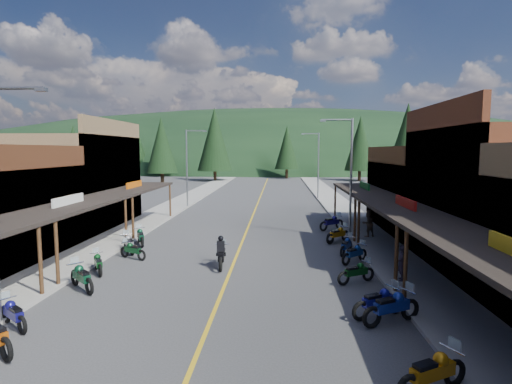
% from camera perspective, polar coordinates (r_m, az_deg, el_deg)
% --- Properties ---
extents(ground, '(220.00, 220.00, 0.00)m').
position_cam_1_polar(ground, '(19.58, -3.86, -11.66)').
color(ground, '#38383A').
rests_on(ground, ground).
extents(centerline, '(0.15, 90.00, 0.01)m').
position_cam_1_polar(centerline, '(39.04, -0.21, -2.74)').
color(centerline, gold).
rests_on(centerline, ground).
extents(sidewalk_west, '(3.40, 94.00, 0.15)m').
position_cam_1_polar(sidewalk_west, '(40.49, -12.60, -2.47)').
color(sidewalk_west, gray).
rests_on(sidewalk_west, ground).
extents(sidewalk_east, '(3.40, 94.00, 0.15)m').
position_cam_1_polar(sidewalk_east, '(39.47, 12.52, -2.68)').
color(sidewalk_east, gray).
rests_on(sidewalk_east, ground).
extents(shop_west_3, '(10.90, 10.20, 8.20)m').
position_cam_1_polar(shop_west_3, '(33.99, -25.08, 1.36)').
color(shop_west_3, brown).
rests_on(shop_west_3, ground).
extents(shop_east_2, '(10.90, 9.00, 8.20)m').
position_cam_1_polar(shop_east_2, '(23.34, 32.58, -0.89)').
color(shop_east_2, '#562B19').
rests_on(shop_east_2, ground).
extents(shop_east_3, '(10.90, 10.20, 6.20)m').
position_cam_1_polar(shop_east_3, '(32.10, 24.07, -0.61)').
color(shop_east_3, '#4C2D16').
rests_on(shop_east_3, ground).
extents(streetlight_1, '(2.16, 0.18, 8.00)m').
position_cam_1_polar(streetlight_1, '(41.59, -9.66, 3.88)').
color(streetlight_1, gray).
rests_on(streetlight_1, ground).
extents(streetlight_2, '(2.16, 0.18, 8.00)m').
position_cam_1_polar(streetlight_2, '(26.95, 13.12, 2.71)').
color(streetlight_2, gray).
rests_on(streetlight_2, ground).
extents(streetlight_3, '(2.16, 0.18, 8.00)m').
position_cam_1_polar(streetlight_3, '(48.75, 8.73, 4.20)').
color(streetlight_3, gray).
rests_on(streetlight_3, ground).
extents(ridge_hill, '(310.00, 140.00, 60.00)m').
position_cam_1_polar(ridge_hill, '(153.64, 2.42, 3.78)').
color(ridge_hill, black).
rests_on(ridge_hill, ground).
extents(pine_0, '(5.04, 5.04, 11.00)m').
position_cam_1_polar(pine_0, '(90.98, -24.59, 5.80)').
color(pine_0, black).
rests_on(pine_0, ground).
extents(pine_1, '(5.88, 5.88, 12.50)m').
position_cam_1_polar(pine_1, '(92.36, -13.38, 6.65)').
color(pine_1, black).
rests_on(pine_1, ground).
extents(pine_2, '(6.72, 6.72, 14.00)m').
position_cam_1_polar(pine_2, '(77.53, -5.93, 7.49)').
color(pine_2, black).
rests_on(pine_2, ground).
extents(pine_3, '(5.04, 5.04, 11.00)m').
position_cam_1_polar(pine_3, '(84.53, 4.44, 6.35)').
color(pine_3, black).
rests_on(pine_3, ground).
extents(pine_4, '(5.88, 5.88, 12.50)m').
position_cam_1_polar(pine_4, '(80.06, 14.67, 6.74)').
color(pine_4, black).
rests_on(pine_4, ground).
extents(pine_5, '(6.72, 6.72, 14.00)m').
position_cam_1_polar(pine_5, '(95.90, 22.73, 6.77)').
color(pine_5, black).
rests_on(pine_5, ground).
extents(pine_6, '(5.04, 5.04, 11.00)m').
position_cam_1_polar(pine_6, '(93.34, 31.33, 5.47)').
color(pine_6, black).
rests_on(pine_6, ground).
extents(pine_7, '(5.88, 5.88, 12.50)m').
position_cam_1_polar(pine_7, '(100.57, -16.79, 6.49)').
color(pine_7, black).
rests_on(pine_7, ground).
extents(pine_8, '(4.48, 4.48, 10.00)m').
position_cam_1_polar(pine_8, '(63.38, -19.40, 5.70)').
color(pine_8, black).
rests_on(pine_8, ground).
extents(pine_9, '(4.93, 4.93, 10.80)m').
position_cam_1_polar(pine_9, '(67.10, 22.24, 5.94)').
color(pine_9, black).
rests_on(pine_9, ground).
extents(pine_10, '(5.38, 5.38, 11.60)m').
position_cam_1_polar(pine_10, '(71.48, -13.34, 6.52)').
color(pine_10, black).
rests_on(pine_10, ground).
extents(pine_11, '(5.82, 5.82, 12.40)m').
position_cam_1_polar(pine_11, '(59.21, 20.78, 6.82)').
color(pine_11, black).
rests_on(pine_11, ground).
extents(bike_west_5, '(1.95, 1.65, 1.11)m').
position_cam_1_polar(bike_west_5, '(16.05, -31.36, -14.51)').
color(bike_west_5, navy).
rests_on(bike_west_5, ground).
extents(bike_west_6, '(2.14, 2.05, 1.27)m').
position_cam_1_polar(bike_west_6, '(18.78, -23.66, -10.91)').
color(bike_west_6, '#0C3E25').
rests_on(bike_west_6, ground).
extents(bike_west_7, '(1.56, 1.96, 1.09)m').
position_cam_1_polar(bike_west_7, '(20.98, -21.63, -9.32)').
color(bike_west_7, '#0C3D17').
rests_on(bike_west_7, ground).
extents(bike_west_8, '(1.94, 1.43, 1.07)m').
position_cam_1_polar(bike_west_8, '(23.00, -17.19, -7.86)').
color(bike_west_8, '#0B3819').
rests_on(bike_west_8, ground).
extents(bike_west_9, '(1.74, 2.12, 1.19)m').
position_cam_1_polar(bike_west_9, '(24.43, -17.70, -6.91)').
color(bike_west_9, gray).
rests_on(bike_west_9, ground).
extents(bike_west_10, '(1.55, 2.17, 1.19)m').
position_cam_1_polar(bike_west_10, '(26.18, -16.17, -6.01)').
color(bike_west_10, '#0C3E27').
rests_on(bike_west_10, ground).
extents(bike_east_4, '(2.28, 1.69, 1.25)m').
position_cam_1_polar(bike_east_4, '(11.40, 23.93, -22.29)').
color(bike_east_4, '#BF750D').
rests_on(bike_east_4, ground).
extents(bike_east_5, '(2.43, 1.74, 1.33)m').
position_cam_1_polar(bike_east_5, '(14.87, 18.82, -15.08)').
color(bike_east_5, navy).
rests_on(bike_east_5, ground).
extents(bike_east_6, '(2.27, 1.63, 1.24)m').
position_cam_1_polar(bike_east_6, '(15.30, 17.11, -14.59)').
color(bike_east_6, navy).
rests_on(bike_east_6, ground).
extents(bike_east_7, '(2.02, 1.50, 1.11)m').
position_cam_1_polar(bike_east_7, '(18.69, 14.13, -10.92)').
color(bike_east_7, '#0C3F13').
rests_on(bike_east_7, ground).
extents(bike_east_8, '(1.91, 1.84, 1.14)m').
position_cam_1_polar(bike_east_8, '(21.85, 13.91, -8.40)').
color(bike_east_8, navy).
rests_on(bike_east_8, ground).
extents(bike_east_9, '(1.46, 2.06, 1.13)m').
position_cam_1_polar(bike_east_9, '(23.50, 12.78, -7.37)').
color(bike_east_9, navy).
rests_on(bike_east_9, ground).
extents(bike_east_10, '(2.01, 1.90, 1.19)m').
position_cam_1_polar(bike_east_10, '(26.30, 11.63, -5.85)').
color(bike_east_10, '#A86C0C').
rests_on(bike_east_10, ground).
extents(bike_east_11, '(1.95, 1.78, 1.14)m').
position_cam_1_polar(bike_east_11, '(26.73, 11.61, -5.71)').
color(bike_east_11, '#949499').
rests_on(bike_east_11, ground).
extents(bike_east_12, '(2.24, 1.89, 1.27)m').
position_cam_1_polar(bike_east_12, '(30.29, 10.76, -4.19)').
color(bike_east_12, navy).
rests_on(bike_east_12, ground).
extents(rider_on_bike, '(0.93, 2.28, 1.70)m').
position_cam_1_polar(rider_on_bike, '(20.55, -4.96, -8.84)').
color(rider_on_bike, black).
rests_on(rider_on_bike, ground).
extents(pedestrian_east_a, '(0.47, 0.64, 1.61)m').
position_cam_1_polar(pedestrian_east_a, '(19.12, 20.07, -9.46)').
color(pedestrian_east_a, '#281F2E').
rests_on(pedestrian_east_a, sidewalk_east).
extents(pedestrian_east_b, '(1.00, 0.81, 1.80)m').
position_cam_1_polar(pedestrian_east_b, '(27.82, 15.71, -4.34)').
color(pedestrian_east_b, brown).
rests_on(pedestrian_east_b, sidewalk_east).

